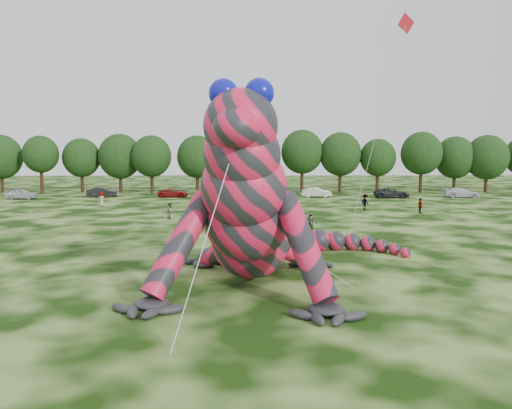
{
  "coord_description": "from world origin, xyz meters",
  "views": [
    {
      "loc": [
        -2.01,
        -25.58,
        6.7
      ],
      "look_at": [
        -1.52,
        0.2,
        4.0
      ],
      "focal_mm": 35.0,
      "sensor_mm": 36.0,
      "label": 1
    }
  ],
  "objects_px": {
    "spectator_0": "(191,217)",
    "spectator_2": "(365,202)",
    "car_0": "(22,194)",
    "car_3": "(223,193)",
    "car_7": "(461,193)",
    "car_6": "(392,193)",
    "tree_11": "(340,162)",
    "tree_15": "(487,164)",
    "tree_12": "(378,166)",
    "tree_14": "(455,164)",
    "tree_5": "(120,163)",
    "car_1": "(102,192)",
    "inflatable_gecko": "(254,185)",
    "spectator_4": "(102,199)",
    "spectator_1": "(170,211)",
    "tree_9": "(265,167)",
    "tree_13": "(421,162)",
    "tree_8": "(233,166)",
    "spectator_3": "(420,206)",
    "car_4": "(261,192)",
    "tree_2": "(1,164)",
    "tree_7": "(197,164)",
    "flying_kite": "(401,41)",
    "tree_6": "(152,164)",
    "tree_4": "(82,165)",
    "tree_10": "(302,161)",
    "car_5": "(316,192)",
    "car_2": "(173,193)",
    "spectator_5": "(311,224)",
    "tree_3": "(41,164)"
  },
  "relations": [
    {
      "from": "spectator_0",
      "to": "spectator_2",
      "type": "bearing_deg",
      "value": 25.42
    },
    {
      "from": "car_0",
      "to": "car_3",
      "type": "distance_m",
      "value": 28.94
    },
    {
      "from": "car_7",
      "to": "car_6",
      "type": "bearing_deg",
      "value": 96.78
    },
    {
      "from": "tree_11",
      "to": "tree_15",
      "type": "relative_size",
      "value": 1.05
    },
    {
      "from": "tree_12",
      "to": "tree_14",
      "type": "distance_m",
      "value": 13.49
    },
    {
      "from": "tree_5",
      "to": "car_1",
      "type": "distance_m",
      "value": 9.87
    },
    {
      "from": "inflatable_gecko",
      "to": "tree_15",
      "type": "bearing_deg",
      "value": 61.9
    },
    {
      "from": "car_1",
      "to": "spectator_4",
      "type": "xyz_separation_m",
      "value": [
        3.69,
        -13.18,
        0.16
      ]
    },
    {
      "from": "car_1",
      "to": "spectator_1",
      "type": "height_order",
      "value": "spectator_1"
    },
    {
      "from": "spectator_2",
      "to": "car_0",
      "type": "bearing_deg",
      "value": 45.65
    },
    {
      "from": "tree_9",
      "to": "tree_11",
      "type": "relative_size",
      "value": 0.86
    },
    {
      "from": "tree_13",
      "to": "car_6",
      "type": "xyz_separation_m",
      "value": [
        -7.71,
        -9.84,
        -4.34
      ]
    },
    {
      "from": "tree_14",
      "to": "tree_8",
      "type": "bearing_deg",
      "value": -177.36
    },
    {
      "from": "spectator_2",
      "to": "spectator_4",
      "type": "bearing_deg",
      "value": 55.16
    },
    {
      "from": "spectator_3",
      "to": "tree_13",
      "type": "bearing_deg",
      "value": -26.47
    },
    {
      "from": "car_4",
      "to": "tree_2",
      "type": "bearing_deg",
      "value": 70.93
    },
    {
      "from": "tree_7",
      "to": "car_4",
      "type": "relative_size",
      "value": 2.45
    },
    {
      "from": "car_1",
      "to": "spectator_3",
      "type": "xyz_separation_m",
      "value": [
        40.89,
        -20.72,
        0.1
      ]
    },
    {
      "from": "flying_kite",
      "to": "tree_5",
      "type": "height_order",
      "value": "flying_kite"
    },
    {
      "from": "tree_6",
      "to": "car_0",
      "type": "bearing_deg",
      "value": -148.5
    },
    {
      "from": "tree_4",
      "to": "tree_10",
      "type": "height_order",
      "value": "tree_10"
    },
    {
      "from": "car_7",
      "to": "tree_13",
      "type": "bearing_deg",
      "value": 21.39
    },
    {
      "from": "spectator_4",
      "to": "tree_12",
      "type": "bearing_deg",
      "value": 162.13
    },
    {
      "from": "tree_14",
      "to": "car_0",
      "type": "relative_size",
      "value": 2.11
    },
    {
      "from": "spectator_1",
      "to": "tree_2",
      "type": "bearing_deg",
      "value": 66.15
    },
    {
      "from": "tree_10",
      "to": "spectator_3",
      "type": "bearing_deg",
      "value": -71.78
    },
    {
      "from": "spectator_2",
      "to": "car_5",
      "type": "bearing_deg",
      "value": -15.55
    },
    {
      "from": "flying_kite",
      "to": "tree_2",
      "type": "relative_size",
      "value": 1.7
    },
    {
      "from": "tree_14",
      "to": "spectator_4",
      "type": "bearing_deg",
      "value": -157.27
    },
    {
      "from": "car_0",
      "to": "car_2",
      "type": "height_order",
      "value": "car_0"
    },
    {
      "from": "tree_11",
      "to": "spectator_2",
      "type": "bearing_deg",
      "value": -94.27
    },
    {
      "from": "spectator_5",
      "to": "tree_8",
      "type": "bearing_deg",
      "value": 70.88
    },
    {
      "from": "tree_3",
      "to": "car_2",
      "type": "distance_m",
      "value": 24.48
    },
    {
      "from": "flying_kite",
      "to": "tree_4",
      "type": "bearing_deg",
      "value": 128.27
    },
    {
      "from": "car_5",
      "to": "car_7",
      "type": "bearing_deg",
      "value": -93.45
    },
    {
      "from": "spectator_1",
      "to": "spectator_4",
      "type": "relative_size",
      "value": 0.9
    },
    {
      "from": "tree_5",
      "to": "spectator_5",
      "type": "relative_size",
      "value": 6.18
    },
    {
      "from": "car_0",
      "to": "car_7",
      "type": "bearing_deg",
      "value": -85.63
    },
    {
      "from": "tree_15",
      "to": "car_5",
      "type": "xyz_separation_m",
      "value": [
        -30.01,
        -9.1,
        -4.09
      ]
    },
    {
      "from": "inflatable_gecko",
      "to": "tree_13",
      "type": "distance_m",
      "value": 62.89
    },
    {
      "from": "spectator_0",
      "to": "spectator_3",
      "type": "xyz_separation_m",
      "value": [
        24.33,
        9.04,
        0.02
      ]
    },
    {
      "from": "tree_6",
      "to": "car_6",
      "type": "height_order",
      "value": "tree_6"
    },
    {
      "from": "car_3",
      "to": "tree_12",
      "type": "bearing_deg",
      "value": -75.16
    },
    {
      "from": "tree_4",
      "to": "tree_14",
      "type": "bearing_deg",
      "value": 0.01
    },
    {
      "from": "tree_14",
      "to": "car_6",
      "type": "relative_size",
      "value": 1.8
    },
    {
      "from": "tree_9",
      "to": "tree_15",
      "type": "xyz_separation_m",
      "value": [
        37.41,
        0.43,
        0.48
      ]
    },
    {
      "from": "tree_4",
      "to": "car_6",
      "type": "distance_m",
      "value": 50.52
    },
    {
      "from": "tree_4",
      "to": "tree_6",
      "type": "height_order",
      "value": "tree_6"
    },
    {
      "from": "car_3",
      "to": "car_4",
      "type": "xyz_separation_m",
      "value": [
        5.65,
        0.97,
        -0.04
      ]
    },
    {
      "from": "tree_5",
      "to": "car_5",
      "type": "height_order",
      "value": "tree_5"
    }
  ]
}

